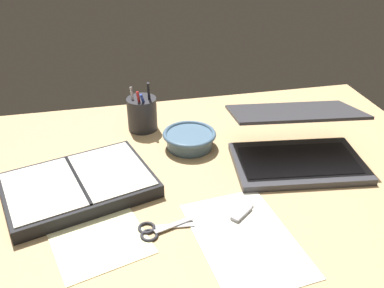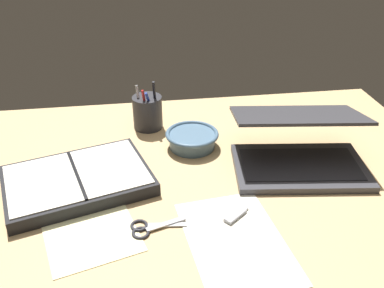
# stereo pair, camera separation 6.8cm
# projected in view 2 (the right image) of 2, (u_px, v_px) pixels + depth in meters

# --- Properties ---
(desk_top) EXTENTS (1.40, 1.00, 0.02)m
(desk_top) POSITION_uv_depth(u_px,v_px,m) (194.00, 187.00, 1.07)
(desk_top) COLOR tan
(desk_top) RESTS_ON ground
(laptop) EXTENTS (0.37, 0.33, 0.15)m
(laptop) POSITION_uv_depth(u_px,v_px,m) (299.00, 149.00, 1.12)
(laptop) COLOR #38383D
(laptop) RESTS_ON desk_top
(bowl) EXTENTS (0.15, 0.15, 0.05)m
(bowl) POSITION_uv_depth(u_px,v_px,m) (192.00, 139.00, 1.21)
(bowl) COLOR slate
(bowl) RESTS_ON desk_top
(pen_cup) EXTENTS (0.09, 0.09, 0.16)m
(pen_cup) POSITION_uv_depth(u_px,v_px,m) (148.00, 112.00, 1.30)
(pen_cup) COLOR #28282D
(pen_cup) RESTS_ON desk_top
(planner) EXTENTS (0.40, 0.33, 0.04)m
(planner) POSITION_uv_depth(u_px,v_px,m) (78.00, 180.00, 1.05)
(planner) COLOR black
(planner) RESTS_ON desk_top
(scissors) EXTENTS (0.12, 0.06, 0.01)m
(scissors) POSITION_uv_depth(u_px,v_px,m) (146.00, 228.00, 0.92)
(scissors) COLOR #B7B7BC
(scissors) RESTS_ON desk_top
(paper_sheet_front) EXTENTS (0.23, 0.32, 0.00)m
(paper_sheet_front) POSITION_uv_depth(u_px,v_px,m) (236.00, 241.00, 0.89)
(paper_sheet_front) COLOR silver
(paper_sheet_front) RESTS_ON desk_top
(paper_sheet_beside_planner) EXTENTS (0.25, 0.29, 0.00)m
(paper_sheet_beside_planner) POSITION_uv_depth(u_px,v_px,m) (88.00, 226.00, 0.93)
(paper_sheet_beside_planner) COLOR #F4EFB2
(paper_sheet_beside_planner) RESTS_ON desk_top
(usb_drive) EXTENTS (0.07, 0.06, 0.01)m
(usb_drive) POSITION_uv_depth(u_px,v_px,m) (236.00, 215.00, 0.96)
(usb_drive) COLOR #99999E
(usb_drive) RESTS_ON desk_top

